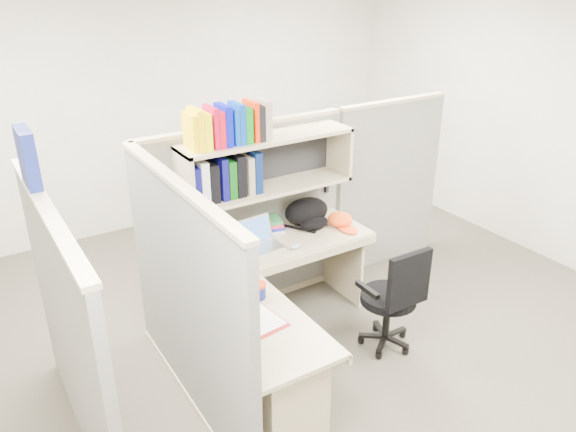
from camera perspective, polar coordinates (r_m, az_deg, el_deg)
ground at (r=4.42m, az=1.71°, el=-14.24°), size 6.00×6.00×0.00m
room_shell at (r=3.64m, az=2.03°, el=6.15°), size 6.00×6.00×6.00m
cubicle at (r=4.10m, az=-5.93°, el=-2.53°), size 3.79×1.84×1.95m
desk at (r=3.79m, az=-1.04°, el=-13.37°), size 1.74×1.75×0.73m
laptop at (r=4.31m, az=-2.74°, el=-1.99°), size 0.34×0.34×0.23m
backpack at (r=4.68m, az=2.24°, el=0.26°), size 0.45×0.39×0.23m
orange_cap at (r=4.73m, az=5.31°, el=-0.33°), size 0.22×0.25×0.11m
snack_canister at (r=3.73m, az=-3.08°, el=-7.53°), size 0.11×0.11×0.11m
tissue_box at (r=3.31m, az=-5.62°, el=-11.32°), size 0.15×0.15×0.20m
mouse at (r=4.35m, az=0.73°, el=-3.10°), size 0.10×0.07×0.04m
paper_cup at (r=4.48m, az=-2.83°, el=-1.79°), size 0.09×0.09×0.11m
book_stack at (r=4.65m, az=-1.59°, el=-0.79°), size 0.20×0.24×0.10m
loose_paper at (r=3.55m, az=-3.11°, el=-10.38°), size 0.27×0.33×0.00m
task_chair at (r=4.40m, az=10.38°, el=-9.69°), size 0.47×0.43×0.90m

